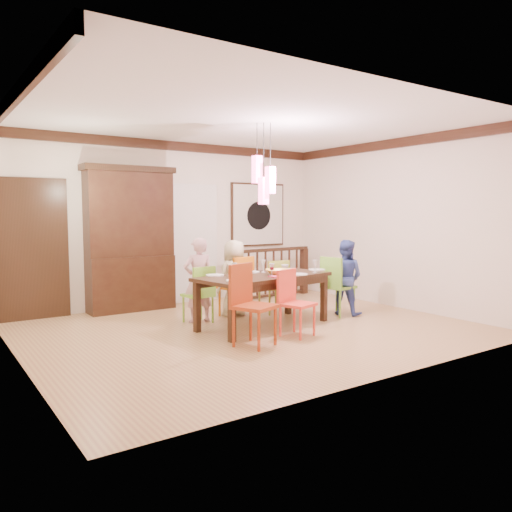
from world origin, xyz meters
TOP-DOWN VIEW (x-y plane):
  - floor at (0.00, 0.00)m, footprint 6.00×6.00m
  - ceiling at (0.00, 0.00)m, footprint 6.00×6.00m
  - wall_back at (0.00, 2.50)m, footprint 6.00×0.00m
  - wall_left at (-3.00, 0.00)m, footprint 0.00×5.00m
  - wall_right at (3.00, 0.00)m, footprint 0.00×5.00m
  - crown_molding at (0.00, 0.00)m, footprint 6.00×5.00m
  - panel_door at (-2.40, 2.45)m, footprint 1.04×0.07m
  - white_doorway at (0.35, 2.46)m, footprint 0.97×0.05m
  - painting at (1.80, 2.46)m, footprint 1.25×0.06m
  - pendant_cluster at (0.23, 0.05)m, footprint 0.27×0.21m
  - dining_table at (0.23, 0.05)m, footprint 2.10×1.19m
  - chair_far_left at (-0.44, 0.80)m, footprint 0.42×0.42m
  - chair_far_mid at (0.27, 0.88)m, footprint 0.51×0.51m
  - chair_far_right at (0.92, 0.76)m, footprint 0.42×0.42m
  - chair_near_left at (-0.47, -0.76)m, footprint 0.59×0.59m
  - chair_near_mid at (0.27, -0.67)m, footprint 0.49×0.49m
  - chair_end_right at (1.68, 0.02)m, footprint 0.48×0.48m
  - china_hutch at (-0.92, 2.30)m, footprint 1.52×0.46m
  - balustrade at (1.72, 1.95)m, footprint 1.94×0.20m
  - person_far_left at (-0.40, 0.85)m, footprint 0.51×0.37m
  - person_far_mid at (0.28, 0.92)m, footprint 0.64×0.46m
  - person_end_right at (1.81, 0.00)m, footprint 0.65×0.72m
  - serving_bowl at (0.40, -0.06)m, footprint 0.44×0.44m
  - small_bowl at (-0.04, 0.09)m, footprint 0.26×0.26m
  - cup_left at (-0.16, -0.11)m, footprint 0.13×0.13m
  - cup_right at (0.75, 0.22)m, footprint 0.14×0.14m
  - plate_far_left at (-0.39, 0.37)m, footprint 0.26×0.26m
  - plate_far_mid at (0.25, 0.39)m, footprint 0.26×0.26m
  - plate_far_right at (0.90, 0.33)m, footprint 0.26×0.26m
  - plate_near_left at (-0.44, -0.27)m, footprint 0.26×0.26m
  - plate_near_mid at (0.66, -0.23)m, footprint 0.26×0.26m
  - plate_end_right at (1.26, 0.06)m, footprint 0.26×0.26m
  - wine_glass_a at (-0.20, 0.15)m, footprint 0.08×0.08m
  - wine_glass_b at (0.40, 0.30)m, footprint 0.08×0.08m
  - wine_glass_c at (0.18, -0.23)m, footprint 0.08×0.08m
  - wine_glass_d at (1.03, -0.16)m, footprint 0.08×0.08m
  - napkin at (0.24, -0.24)m, footprint 0.18×0.14m

SIDE VIEW (x-z plane):
  - floor at x=0.00m, z-range 0.00..0.00m
  - chair_far_left at x=-0.44m, z-range 0.06..0.92m
  - balustrade at x=1.72m, z-range 0.02..0.98m
  - chair_far_right at x=0.92m, z-range 0.06..0.94m
  - chair_near_mid at x=0.27m, z-range 0.06..0.95m
  - chair_end_right at x=1.68m, z-range 0.07..1.01m
  - chair_far_mid at x=0.27m, z-range 0.07..1.03m
  - chair_near_left at x=-0.47m, z-range 0.07..1.09m
  - person_end_right at x=1.81m, z-range 0.00..1.21m
  - person_far_mid at x=0.28m, z-range 0.00..1.21m
  - person_far_left at x=-0.40m, z-range 0.00..1.27m
  - dining_table at x=0.23m, z-range 0.29..1.04m
  - plate_far_left at x=-0.39m, z-range 0.75..0.76m
  - plate_far_mid at x=0.25m, z-range 0.75..0.76m
  - plate_far_right at x=0.90m, z-range 0.75..0.76m
  - plate_near_left at x=-0.44m, z-range 0.75..0.76m
  - plate_near_mid at x=0.66m, z-range 0.75..0.76m
  - plate_end_right at x=1.26m, z-range 0.75..0.76m
  - napkin at x=0.24m, z-range 0.75..0.76m
  - small_bowl at x=-0.04m, z-range 0.75..0.81m
  - serving_bowl at x=0.40m, z-range 0.75..0.83m
  - cup_left at x=-0.16m, z-range 0.75..0.84m
  - cup_right at x=0.75m, z-range 0.75..0.85m
  - wine_glass_a at x=-0.20m, z-range 0.75..0.94m
  - wine_glass_b at x=0.40m, z-range 0.75..0.94m
  - wine_glass_c at x=0.18m, z-range 0.75..0.94m
  - wine_glass_d at x=1.03m, z-range 0.75..0.94m
  - panel_door at x=-2.40m, z-range -0.07..2.17m
  - white_doorway at x=0.35m, z-range -0.06..2.16m
  - china_hutch at x=-0.92m, z-range 0.00..2.41m
  - wall_back at x=0.00m, z-range -1.55..4.45m
  - wall_left at x=-3.00m, z-range -1.05..3.95m
  - wall_right at x=3.00m, z-range -1.05..3.95m
  - painting at x=1.80m, z-range 0.97..2.22m
  - pendant_cluster at x=0.23m, z-range 1.54..2.68m
  - crown_molding at x=0.00m, z-range 2.74..2.90m
  - ceiling at x=0.00m, z-range 2.90..2.90m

